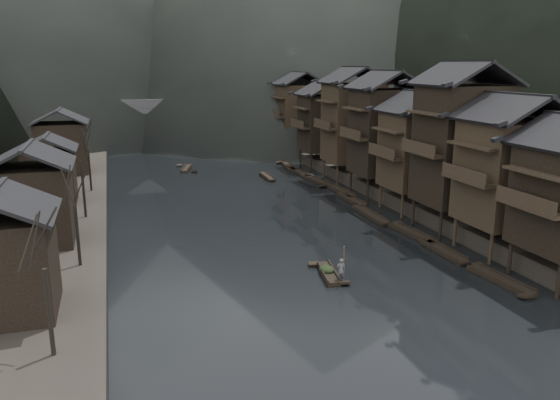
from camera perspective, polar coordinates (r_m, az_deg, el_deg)
name	(u,v)px	position (r m, az deg, el deg)	size (l,w,h in m)	color
water	(308,268)	(43.01, 2.91, -7.14)	(300.00, 300.00, 0.00)	black
right_bank	(425,156)	(92.90, 14.89, 4.51)	(40.00, 200.00, 1.80)	#2D2823
stilt_houses	(390,122)	(65.54, 11.45, 7.95)	(9.00, 67.60, 16.04)	black
left_houses	(45,166)	(58.94, -23.39, 3.25)	(8.10, 53.20, 8.73)	black
bare_trees	(77,172)	(49.78, -20.48, 2.78)	(3.98, 42.50, 7.97)	black
moored_sampans	(320,183)	(72.48, 4.18, 1.80)	(2.83, 75.02, 0.47)	black
midriver_boats	(224,172)	(80.01, -5.90, 2.93)	(11.72, 15.77, 0.45)	black
stone_bridge	(184,118)	(110.99, -10.02, 8.45)	(40.00, 6.00, 9.00)	#4C4C4F
hero_sampan	(328,273)	(41.65, 5.06, -7.60)	(1.79, 4.92, 0.43)	black
cargo_heap	(327,265)	(41.62, 4.91, -6.80)	(1.07, 1.40, 0.64)	black
boatman	(341,267)	(39.94, 6.41, -6.94)	(0.62, 0.41, 1.70)	slate
bamboo_pole	(345,229)	(39.11, 6.79, -3.08)	(0.06, 0.06, 4.55)	#8C7A51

